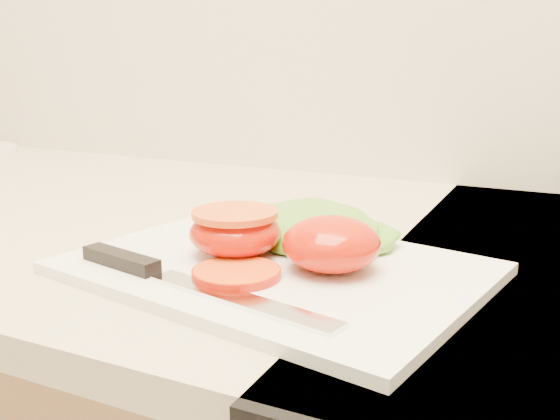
% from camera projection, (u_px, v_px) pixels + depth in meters
% --- Properties ---
extents(cutting_board, '(0.38, 0.31, 0.01)m').
position_uv_depth(cutting_board, '(275.00, 268.00, 0.54)').
color(cutting_board, white).
rests_on(cutting_board, counter).
extents(tomato_half_dome, '(0.08, 0.08, 0.05)m').
position_uv_depth(tomato_half_dome, '(331.00, 244.00, 0.52)').
color(tomato_half_dome, '#C51F00').
rests_on(tomato_half_dome, cutting_board).
extents(tomato_half_cut, '(0.08, 0.08, 0.04)m').
position_uv_depth(tomato_half_cut, '(235.00, 231.00, 0.56)').
color(tomato_half_cut, '#C51F00').
rests_on(tomato_half_cut, cutting_board).
extents(tomato_slice_0, '(0.07, 0.07, 0.01)m').
position_uv_depth(tomato_slice_0, '(236.00, 273.00, 0.51)').
color(tomato_slice_0, '#FF601C').
rests_on(tomato_slice_0, cutting_board).
extents(lettuce_leaf_0, '(0.19, 0.17, 0.03)m').
position_uv_depth(lettuce_leaf_0, '(307.00, 226.00, 0.60)').
color(lettuce_leaf_0, '#6FC133').
rests_on(lettuce_leaf_0, cutting_board).
extents(lettuce_leaf_1, '(0.12, 0.10, 0.02)m').
position_uv_depth(lettuce_leaf_1, '(348.00, 236.00, 0.58)').
color(lettuce_leaf_1, '#6FC133').
rests_on(lettuce_leaf_1, cutting_board).
extents(knife, '(0.26, 0.07, 0.01)m').
position_uv_depth(knife, '(164.00, 274.00, 0.50)').
color(knife, silver).
rests_on(knife, cutting_board).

